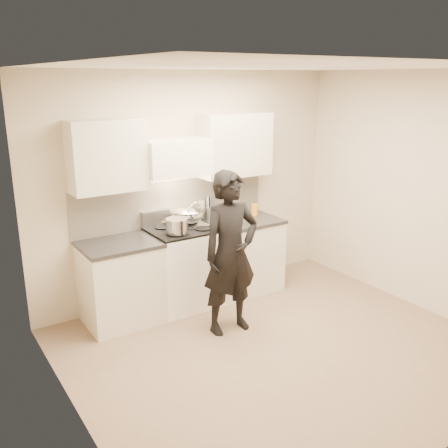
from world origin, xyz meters
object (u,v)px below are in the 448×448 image
at_px(counter_right, 242,255).
at_px(utensil_crock, 208,212).
at_px(person, 230,253).
at_px(wok, 187,214).
at_px(stove, 184,267).

height_order(counter_right, utensil_crock, utensil_crock).
xyz_separation_m(utensil_crock, person, (-0.37, -1.05, -0.15)).
bearing_deg(wok, counter_right, -9.43).
xyz_separation_m(counter_right, person, (-0.71, -0.80, 0.40)).
bearing_deg(counter_right, stove, -180.00).
relative_size(stove, wok, 1.88).
relative_size(counter_right, person, 0.53).
relative_size(stove, person, 0.55).
xyz_separation_m(wok, utensil_crock, (0.37, 0.13, -0.06)).
bearing_deg(stove, wok, 43.38).
bearing_deg(person, counter_right, 50.92).
xyz_separation_m(stove, person, (0.12, -0.80, 0.39)).
bearing_deg(counter_right, person, -131.39).
distance_m(stove, person, 0.90).
height_order(utensil_crock, person, person).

